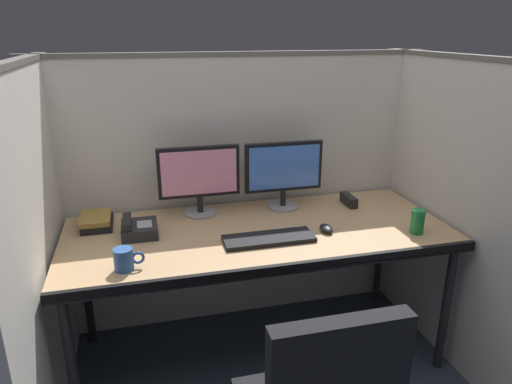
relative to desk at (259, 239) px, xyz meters
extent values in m
cube|color=beige|center=(0.00, 0.46, 0.08)|extent=(2.20, 0.05, 1.55)
cube|color=#605B56|center=(0.00, 0.46, 0.87)|extent=(2.21, 0.06, 0.02)
cube|color=beige|center=(-0.99, -0.09, 0.08)|extent=(0.05, 1.40, 1.55)
cube|color=#605B56|center=(-0.99, -0.09, 0.87)|extent=(0.06, 1.41, 0.02)
cube|color=beige|center=(0.99, -0.09, 0.08)|extent=(0.05, 1.40, 1.55)
cube|color=#605B56|center=(0.99, -0.09, 0.87)|extent=(0.06, 1.41, 0.02)
cube|color=tan|center=(0.00, 0.01, 0.03)|extent=(1.90, 0.80, 0.04)
cube|color=black|center=(0.00, -0.38, 0.03)|extent=(1.90, 0.02, 0.05)
cylinder|color=black|center=(-0.89, -0.33, -0.34)|extent=(0.04, 0.04, 0.70)
cylinder|color=black|center=(0.89, -0.33, -0.34)|extent=(0.04, 0.04, 0.70)
cylinder|color=black|center=(-0.89, 0.35, -0.34)|extent=(0.04, 0.04, 0.70)
cylinder|color=black|center=(0.89, 0.35, -0.34)|extent=(0.04, 0.04, 0.70)
cylinder|color=gray|center=(-0.25, 0.29, 0.06)|extent=(0.17, 0.17, 0.01)
cylinder|color=black|center=(-0.25, 0.29, 0.11)|extent=(0.03, 0.03, 0.09)
cube|color=black|center=(-0.25, 0.29, 0.29)|extent=(0.43, 0.03, 0.27)
cube|color=pink|center=(-0.25, 0.27, 0.29)|extent=(0.39, 0.01, 0.23)
cylinder|color=gray|center=(0.21, 0.27, 0.06)|extent=(0.17, 0.17, 0.01)
cylinder|color=black|center=(0.21, 0.27, 0.11)|extent=(0.03, 0.03, 0.09)
cube|color=black|center=(0.21, 0.27, 0.29)|extent=(0.43, 0.03, 0.27)
cube|color=#3F72D8|center=(0.21, 0.25, 0.29)|extent=(0.39, 0.01, 0.23)
cube|color=black|center=(0.01, -0.13, 0.06)|extent=(0.43, 0.15, 0.02)
ellipsoid|color=black|center=(0.32, -0.10, 0.07)|extent=(0.06, 0.10, 0.03)
cylinder|color=#59595B|center=(0.32, -0.08, 0.08)|extent=(0.01, 0.01, 0.01)
cylinder|color=#264C8C|center=(-0.64, -0.25, 0.10)|extent=(0.08, 0.08, 0.09)
torus|color=#264C8C|center=(-0.59, -0.25, 0.10)|extent=(0.06, 0.01, 0.06)
cube|color=black|center=(-0.78, 0.25, 0.07)|extent=(0.15, 0.21, 0.03)
cube|color=olive|center=(-0.79, 0.25, 0.10)|extent=(0.15, 0.21, 0.02)
cylinder|color=#197233|center=(0.74, -0.22, 0.11)|extent=(0.07, 0.07, 0.12)
cube|color=black|center=(-0.58, 0.09, 0.08)|extent=(0.17, 0.19, 0.06)
cube|color=black|center=(-0.63, 0.09, 0.12)|extent=(0.04, 0.17, 0.03)
cube|color=gray|center=(-0.55, 0.08, 0.11)|extent=(0.07, 0.09, 0.00)
cube|color=black|center=(0.58, 0.22, 0.08)|extent=(0.04, 0.15, 0.06)
camera|label=1|loc=(-0.55, -2.07, 0.99)|focal=32.90mm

